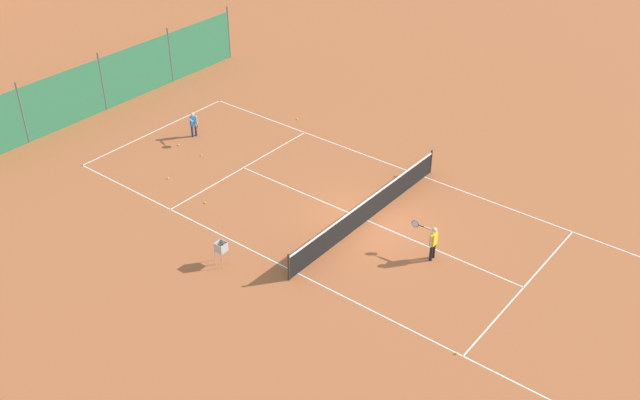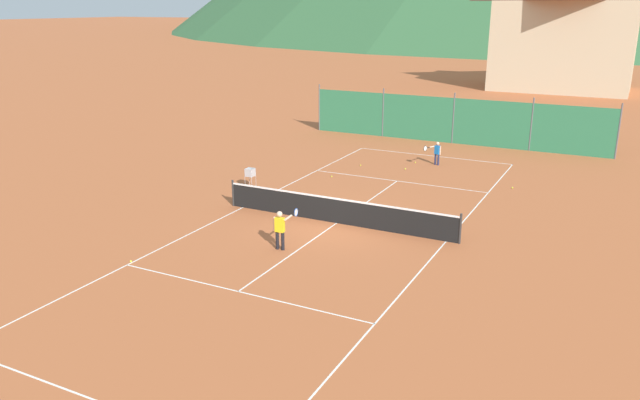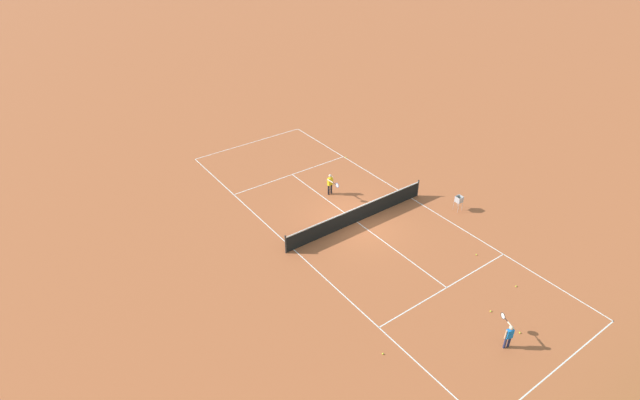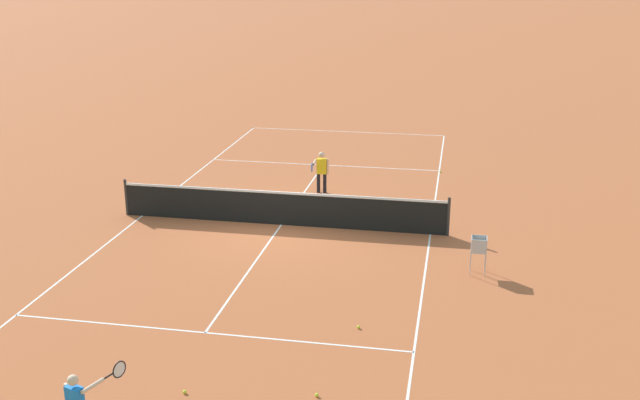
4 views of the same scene
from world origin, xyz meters
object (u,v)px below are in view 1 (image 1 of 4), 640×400
at_px(tennis_net, 367,209).
at_px(ball_hopper, 221,248).
at_px(tennis_ball_alley_left, 205,203).
at_px(tennis_ball_by_net_left, 456,353).
at_px(player_far_service, 432,240).
at_px(tennis_ball_service_box, 168,178).
at_px(tennis_ball_alley_right, 297,119).
at_px(tennis_ball_near_corner, 179,145).
at_px(tennis_ball_mid_court, 201,155).
at_px(player_near_service, 193,123).

relative_size(tennis_net, ball_hopper, 10.31).
xyz_separation_m(tennis_ball_alley_left, tennis_ball_by_net_left, (-1.19, -11.85, 0.00)).
distance_m(player_far_service, tennis_ball_by_net_left, 4.79).
distance_m(tennis_ball_service_box, tennis_ball_by_net_left, 14.48).
xyz_separation_m(tennis_net, tennis_ball_alley_left, (-2.95, 5.66, -0.47)).
bearing_deg(tennis_ball_alley_right, tennis_ball_near_corner, 154.74).
bearing_deg(tennis_ball_alley_left, tennis_ball_alley_right, 13.39).
bearing_deg(player_far_service, tennis_net, 80.21).
relative_size(tennis_net, tennis_ball_service_box, 139.09).
distance_m(tennis_ball_alley_right, tennis_ball_by_net_left, 16.43).
distance_m(tennis_ball_alley_left, tennis_ball_service_box, 2.57).
relative_size(tennis_ball_alley_left, tennis_ball_alley_right, 1.00).
height_order(player_far_service, tennis_ball_alley_right, player_far_service).
distance_m(tennis_net, tennis_ball_mid_court, 8.55).
xyz_separation_m(tennis_ball_alley_right, ball_hopper, (-10.20, -5.11, 0.62)).
relative_size(tennis_ball_service_box, ball_hopper, 0.07).
bearing_deg(tennis_ball_by_net_left, ball_hopper, 97.72).
height_order(player_far_service, tennis_ball_alley_left, player_far_service).
distance_m(tennis_ball_service_box, ball_hopper, 6.43).
distance_m(player_near_service, tennis_ball_near_corner, 1.23).
relative_size(tennis_ball_mid_court, tennis_ball_by_net_left, 1.00).
distance_m(tennis_ball_alley_left, ball_hopper, 4.06).
relative_size(tennis_net, tennis_ball_alley_right, 139.09).
relative_size(player_near_service, tennis_ball_alley_right, 17.72).
bearing_deg(tennis_ball_alley_right, ball_hopper, -153.39).
height_order(player_near_service, tennis_ball_alley_left, player_near_service).
relative_size(tennis_net, player_near_service, 7.85).
relative_size(tennis_ball_near_corner, ball_hopper, 0.07).
distance_m(tennis_ball_by_net_left, ball_hopper, 8.71).
height_order(tennis_ball_near_corner, tennis_ball_alley_right, same).
height_order(player_near_service, tennis_ball_by_net_left, player_near_service).
height_order(tennis_net, player_far_service, player_far_service).
xyz_separation_m(player_far_service, tennis_ball_mid_court, (0.16, 11.65, -0.73)).
relative_size(tennis_ball_near_corner, tennis_ball_by_net_left, 1.00).
xyz_separation_m(tennis_ball_mid_court, tennis_ball_near_corner, (0.02, 1.47, 0.00)).
bearing_deg(tennis_ball_mid_court, tennis_ball_alley_right, -10.83).
bearing_deg(tennis_ball_alley_left, tennis_ball_service_box, 82.09).
bearing_deg(player_near_service, tennis_ball_service_box, -150.45).
bearing_deg(tennis_ball_alley_left, ball_hopper, -126.03).
distance_m(tennis_ball_mid_court, tennis_ball_alley_left, 3.86).
bearing_deg(player_far_service, tennis_ball_mid_court, 89.20).
bearing_deg(player_near_service, tennis_ball_near_corner, -176.31).
distance_m(player_near_service, tennis_ball_service_box, 3.83).
relative_size(tennis_net, player_far_service, 6.97).
distance_m(player_near_service, tennis_ball_alley_right, 4.96).
bearing_deg(tennis_ball_mid_court, tennis_net, -87.48).
height_order(player_near_service, tennis_ball_alley_right, player_near_service).
bearing_deg(player_far_service, ball_hopper, 130.77).
relative_size(tennis_ball_near_corner, tennis_ball_service_box, 1.00).
xyz_separation_m(tennis_net, tennis_ball_by_net_left, (-4.14, -6.19, -0.47)).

